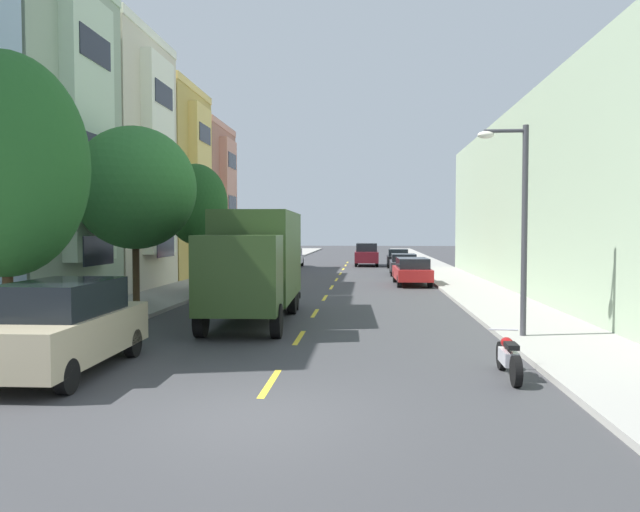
{
  "coord_description": "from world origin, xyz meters",
  "views": [
    {
      "loc": [
        1.89,
        -9.53,
        2.98
      ],
      "look_at": [
        -1.07,
        27.72,
        1.41
      ],
      "focal_mm": 33.77,
      "sensor_mm": 36.0,
      "label": 1
    }
  ],
  "objects": [
    {
      "name": "ground_plane",
      "position": [
        0.0,
        30.0,
        0.0
      ],
      "size": [
        160.0,
        160.0,
        0.0
      ],
      "primitive_type": "plane",
      "color": "#38383A"
    },
    {
      "name": "sidewalk_left",
      "position": [
        -7.1,
        28.0,
        0.07
      ],
      "size": [
        3.2,
        120.0,
        0.14
      ],
      "primitive_type": "cube",
      "color": "#99968E",
      "rests_on": "ground_plane"
    },
    {
      "name": "sidewalk_right",
      "position": [
        7.1,
        28.0,
        0.07
      ],
      "size": [
        3.2,
        120.0,
        0.14
      ],
      "primitive_type": "cube",
      "color": "#99968E",
      "rests_on": "ground_plane"
    },
    {
      "name": "lane_centerline_dashes",
      "position": [
        0.0,
        24.5,
        0.0
      ],
      "size": [
        0.14,
        47.2,
        0.01
      ],
      "color": "yellow",
      "rests_on": "ground_plane"
    },
    {
      "name": "townhouse_third_cream",
      "position": [
        -13.91,
        19.66,
        6.22
      ],
      "size": [
        11.24,
        7.26,
        12.83
      ],
      "color": "beige",
      "rests_on": "ground_plane"
    },
    {
      "name": "townhouse_fourth_mustard",
      "position": [
        -13.71,
        27.12,
        5.75
      ],
      "size": [
        10.84,
        7.26,
        11.9
      ],
      "color": "tan",
      "rests_on": "ground_plane"
    },
    {
      "name": "townhouse_fifth_terracotta",
      "position": [
        -14.0,
        34.58,
        5.25
      ],
      "size": [
        11.41,
        7.26,
        10.89
      ],
      "color": "#B27560",
      "rests_on": "ground_plane"
    },
    {
      "name": "apartment_block_opposite",
      "position": [
        13.7,
        20.0,
        4.43
      ],
      "size": [
        10.0,
        36.0,
        8.86
      ],
      "primitive_type": "cube",
      "color": "#99AD8E",
      "rests_on": "ground_plane"
    },
    {
      "name": "street_tree_nearest",
      "position": [
        -6.4,
        3.7,
        4.49
      ],
      "size": [
        3.7,
        3.7,
        6.94
      ],
      "color": "#47331E",
      "rests_on": "sidewalk_left"
    },
    {
      "name": "street_tree_second",
      "position": [
        -6.4,
        11.4,
        4.5
      ],
      "size": [
        4.33,
        4.33,
        6.55
      ],
      "color": "#47331E",
      "rests_on": "sidewalk_left"
    },
    {
      "name": "street_tree_third",
      "position": [
        -6.4,
        19.11,
        4.25
      ],
      "size": [
        3.03,
        3.03,
        6.08
      ],
      "color": "#47331E",
      "rests_on": "sidewalk_left"
    },
    {
      "name": "street_lamp",
      "position": [
        5.92,
        7.04,
        3.49
      ],
      "size": [
        1.35,
        0.28,
        5.67
      ],
      "color": "#38383D",
      "rests_on": "sidewalk_right"
    },
    {
      "name": "delivery_box_truck",
      "position": [
        -1.81,
        10.29,
        2.02
      ],
      "size": [
        2.68,
        8.15,
        3.62
      ],
      "color": "#2D471E",
      "rests_on": "ground_plane"
    },
    {
      "name": "parked_hatchback_black",
      "position": [
        4.34,
        39.63,
        0.76
      ],
      "size": [
        1.81,
        4.03,
        1.5
      ],
      "color": "black",
      "rests_on": "ground_plane"
    },
    {
      "name": "parked_hatchback_silver",
      "position": [
        -4.37,
        39.66,
        0.76
      ],
      "size": [
        1.81,
        4.03,
        1.5
      ],
      "color": "#B2B5BA",
      "rests_on": "ground_plane"
    },
    {
      "name": "parked_sedan_charcoal",
      "position": [
        4.31,
        31.25,
        0.75
      ],
      "size": [
        1.88,
        4.53,
        1.43
      ],
      "color": "#333338",
      "rests_on": "ground_plane"
    },
    {
      "name": "parked_wagon_red",
      "position": [
        4.31,
        23.65,
        0.8
      ],
      "size": [
        1.94,
        4.75,
        1.5
      ],
      "color": "#AD1E1E",
      "rests_on": "ground_plane"
    },
    {
      "name": "parked_suv_champagne",
      "position": [
        -4.46,
        2.51,
        0.99
      ],
      "size": [
        2.05,
        4.84,
        1.93
      ],
      "color": "tan",
      "rests_on": "ground_plane"
    },
    {
      "name": "parked_suv_navy",
      "position": [
        -4.4,
        17.42,
        0.99
      ],
      "size": [
        2.0,
        4.82,
        1.93
      ],
      "color": "navy",
      "rests_on": "ground_plane"
    },
    {
      "name": "moving_burgundy_sedan",
      "position": [
        1.8,
        41.7,
        0.99
      ],
      "size": [
        1.95,
        4.8,
        1.93
      ],
      "color": "maroon",
      "rests_on": "ground_plane"
    },
    {
      "name": "parked_motorcycle",
      "position": [
        4.75,
        2.82,
        0.41
      ],
      "size": [
        0.62,
        2.05,
        0.9
      ],
      "color": "black",
      "rests_on": "ground_plane"
    }
  ]
}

